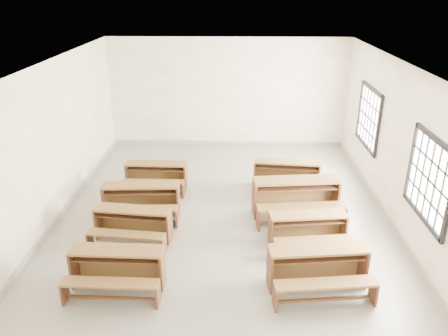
{
  "coord_description": "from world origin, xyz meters",
  "views": [
    {
      "loc": [
        0.23,
        -8.46,
        4.61
      ],
      "look_at": [
        0.0,
        0.0,
        1.0
      ],
      "focal_mm": 35.0,
      "sensor_mm": 36.0,
      "label": 1
    }
  ],
  "objects_px": {
    "desk_set_0": "(117,266)",
    "desk_set_1": "(133,222)",
    "desk_set_4": "(318,265)",
    "desk_set_7": "(286,173)",
    "desk_set_6": "(296,195)",
    "desk_set_5": "(308,228)",
    "desk_set_3": "(156,174)",
    "desk_set_2": "(141,198)"
  },
  "relations": [
    {
      "from": "desk_set_1",
      "to": "desk_set_0",
      "type": "bearing_deg",
      "value": -81.55
    },
    {
      "from": "desk_set_0",
      "to": "desk_set_1",
      "type": "relative_size",
      "value": 1.0
    },
    {
      "from": "desk_set_5",
      "to": "desk_set_7",
      "type": "relative_size",
      "value": 0.93
    },
    {
      "from": "desk_set_1",
      "to": "desk_set_2",
      "type": "relative_size",
      "value": 0.93
    },
    {
      "from": "desk_set_3",
      "to": "desk_set_5",
      "type": "bearing_deg",
      "value": -34.93
    },
    {
      "from": "desk_set_7",
      "to": "desk_set_1",
      "type": "bearing_deg",
      "value": -137.46
    },
    {
      "from": "desk_set_1",
      "to": "desk_set_3",
      "type": "height_order",
      "value": "desk_set_1"
    },
    {
      "from": "desk_set_6",
      "to": "desk_set_7",
      "type": "xyz_separation_m",
      "value": [
        -0.07,
        1.29,
        -0.06
      ]
    },
    {
      "from": "desk_set_0",
      "to": "desk_set_5",
      "type": "height_order",
      "value": "desk_set_0"
    },
    {
      "from": "desk_set_0",
      "to": "desk_set_2",
      "type": "relative_size",
      "value": 0.93
    },
    {
      "from": "desk_set_0",
      "to": "desk_set_5",
      "type": "bearing_deg",
      "value": 22.94
    },
    {
      "from": "desk_set_1",
      "to": "desk_set_4",
      "type": "distance_m",
      "value": 3.56
    },
    {
      "from": "desk_set_6",
      "to": "desk_set_4",
      "type": "bearing_deg",
      "value": -94.77
    },
    {
      "from": "desk_set_7",
      "to": "desk_set_0",
      "type": "bearing_deg",
      "value": -123.78
    },
    {
      "from": "desk_set_2",
      "to": "desk_set_3",
      "type": "relative_size",
      "value": 1.12
    },
    {
      "from": "desk_set_2",
      "to": "desk_set_7",
      "type": "height_order",
      "value": "desk_set_2"
    },
    {
      "from": "desk_set_5",
      "to": "desk_set_6",
      "type": "xyz_separation_m",
      "value": [
        -0.08,
        1.19,
        0.1
      ]
    },
    {
      "from": "desk_set_1",
      "to": "desk_set_4",
      "type": "xyz_separation_m",
      "value": [
        3.3,
        -1.33,
        0.03
      ]
    },
    {
      "from": "desk_set_0",
      "to": "desk_set_2",
      "type": "bearing_deg",
      "value": 93.43
    },
    {
      "from": "desk_set_4",
      "to": "desk_set_7",
      "type": "bearing_deg",
      "value": 85.58
    },
    {
      "from": "desk_set_3",
      "to": "desk_set_4",
      "type": "relative_size",
      "value": 0.88
    },
    {
      "from": "desk_set_5",
      "to": "desk_set_6",
      "type": "bearing_deg",
      "value": 87.03
    },
    {
      "from": "desk_set_1",
      "to": "desk_set_6",
      "type": "height_order",
      "value": "desk_set_6"
    },
    {
      "from": "desk_set_3",
      "to": "desk_set_4",
      "type": "height_order",
      "value": "desk_set_4"
    },
    {
      "from": "desk_set_1",
      "to": "desk_set_2",
      "type": "bearing_deg",
      "value": 97.78
    },
    {
      "from": "desk_set_5",
      "to": "desk_set_6",
      "type": "height_order",
      "value": "desk_set_6"
    },
    {
      "from": "desk_set_3",
      "to": "desk_set_1",
      "type": "bearing_deg",
      "value": -90.14
    },
    {
      "from": "desk_set_3",
      "to": "desk_set_7",
      "type": "height_order",
      "value": "desk_set_7"
    },
    {
      "from": "desk_set_1",
      "to": "desk_set_7",
      "type": "relative_size",
      "value": 0.94
    },
    {
      "from": "desk_set_3",
      "to": "desk_set_5",
      "type": "distance_m",
      "value": 4.06
    },
    {
      "from": "desk_set_4",
      "to": "desk_set_7",
      "type": "distance_m",
      "value": 3.7
    },
    {
      "from": "desk_set_7",
      "to": "desk_set_2",
      "type": "bearing_deg",
      "value": -150.28
    },
    {
      "from": "desk_set_3",
      "to": "desk_set_6",
      "type": "height_order",
      "value": "desk_set_6"
    },
    {
      "from": "desk_set_0",
      "to": "desk_set_1",
      "type": "height_order",
      "value": "desk_set_0"
    },
    {
      "from": "desk_set_2",
      "to": "desk_set_6",
      "type": "bearing_deg",
      "value": -0.75
    },
    {
      "from": "desk_set_0",
      "to": "desk_set_5",
      "type": "relative_size",
      "value": 1.0
    },
    {
      "from": "desk_set_3",
      "to": "desk_set_5",
      "type": "relative_size",
      "value": 0.97
    },
    {
      "from": "desk_set_0",
      "to": "desk_set_7",
      "type": "bearing_deg",
      "value": 51.72
    },
    {
      "from": "desk_set_1",
      "to": "desk_set_5",
      "type": "distance_m",
      "value": 3.33
    },
    {
      "from": "desk_set_0",
      "to": "desk_set_6",
      "type": "relative_size",
      "value": 0.8
    },
    {
      "from": "desk_set_6",
      "to": "desk_set_7",
      "type": "distance_m",
      "value": 1.29
    },
    {
      "from": "desk_set_2",
      "to": "desk_set_7",
      "type": "xyz_separation_m",
      "value": [
        3.21,
        1.42,
        -0.01
      ]
    }
  ]
}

